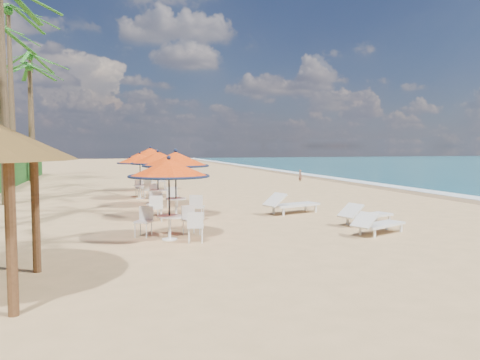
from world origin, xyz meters
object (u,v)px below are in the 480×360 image
object	(u,v)px
station_2	(158,163)
lounger_mid	(364,214)
station_1	(174,168)
lounger_near	(377,224)
station_3	(140,163)
lounger_far	(290,204)
station_4	(151,158)
station_0	(170,178)

from	to	relation	value
station_2	lounger_mid	world-z (taller)	station_2
station_1	lounger_near	xyz separation A→B (m)	(4.84, -4.32, -1.38)
station_3	lounger_near	size ratio (longest dim) A/B	1.16
lounger_mid	station_2	bearing A→B (deg)	113.40
station_2	station_3	xyz separation A→B (m)	(-0.49, 2.94, -0.08)
station_1	station_3	bearing A→B (deg)	95.91
lounger_far	station_1	bearing A→B (deg)	161.24
station_4	lounger_mid	xyz separation A→B (m)	(5.18, -12.86, -1.42)
lounger_near	lounger_mid	world-z (taller)	lounger_mid
station_2	station_4	world-z (taller)	station_4
lounger_far	lounger_mid	bearing A→B (deg)	-83.27
station_3	lounger_far	world-z (taller)	station_3
lounger_near	lounger_far	bearing A→B (deg)	76.63
station_2	lounger_near	bearing A→B (deg)	-56.86
lounger_mid	lounger_near	bearing A→B (deg)	-127.16
station_3	station_1	bearing A→B (deg)	-84.09
station_1	station_3	world-z (taller)	station_1
station_0	lounger_mid	world-z (taller)	station_0
station_2	lounger_near	xyz separation A→B (m)	(5.00, -7.65, -1.41)
station_0	station_4	bearing A→B (deg)	86.76
lounger_near	lounger_mid	xyz separation A→B (m)	(0.51, 1.49, 0.02)
station_4	lounger_far	distance (m)	10.89
lounger_mid	station_4	bearing A→B (deg)	93.58
lounger_far	station_4	bearing A→B (deg)	93.10
station_3	lounger_near	world-z (taller)	station_3
lounger_near	lounger_mid	distance (m)	1.57
station_3	lounger_mid	world-z (taller)	station_3
station_0	station_3	world-z (taller)	station_0
station_2	lounger_far	xyz separation A→B (m)	(4.22, -3.38, -1.35)
station_4	lounger_near	bearing A→B (deg)	-71.95
station_2	station_3	bearing A→B (deg)	99.48
station_3	lounger_far	size ratio (longest dim) A/B	0.97
station_3	station_4	bearing A→B (deg)	77.84
station_1	station_3	xyz separation A→B (m)	(-0.65, 6.27, -0.05)
station_4	lounger_mid	world-z (taller)	station_4
lounger_near	lounger_far	world-z (taller)	lounger_far
lounger_mid	station_3	bearing A→B (deg)	105.00
lounger_near	lounger_mid	bearing A→B (deg)	47.54
station_0	lounger_mid	bearing A→B (deg)	6.01
station_0	lounger_far	bearing A→B (deg)	36.16
station_1	lounger_far	bearing A→B (deg)	-0.70
station_0	lounger_near	xyz separation A→B (m)	(5.44, -0.86, -1.27)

